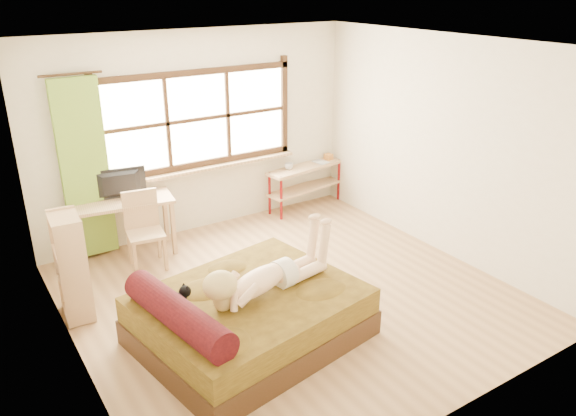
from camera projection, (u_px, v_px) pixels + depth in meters
floor at (290, 295)px, 6.27m from camera, size 4.50×4.50×0.00m
ceiling at (291, 45)px, 5.24m from camera, size 4.50×4.50×0.00m
wall_back at (199, 134)px, 7.50m from camera, size 4.50×0.00×4.50m
wall_front at (462, 270)px, 4.01m from camera, size 4.50×0.00×4.50m
wall_left at (62, 231)px, 4.62m from camera, size 0.00×4.50×4.50m
wall_right at (444, 148)px, 6.88m from camera, size 0.00×4.50×4.50m
window at (199, 122)px, 7.42m from camera, size 2.80×0.16×1.46m
curtain at (85, 170)px, 6.71m from camera, size 0.55×0.10×2.20m
bed at (246, 316)px, 5.38m from camera, size 2.25×1.92×0.76m
woman at (265, 263)px, 5.25m from camera, size 1.46×0.63×0.60m
kitten at (173, 300)px, 5.00m from camera, size 0.32×0.17×0.24m
desk at (124, 208)px, 6.94m from camera, size 1.26×0.72×0.75m
monitor at (120, 185)px, 6.87m from camera, size 0.66×0.18×0.38m
chair at (144, 225)px, 6.76m from camera, size 0.48×0.48×0.93m
pipe_shelf at (306, 177)px, 8.52m from camera, size 1.35×0.52×0.74m
cup at (289, 166)px, 8.27m from camera, size 0.14×0.14×0.10m
book at (316, 163)px, 8.54m from camera, size 0.21×0.26×0.02m
bookshelf at (71, 266)px, 5.69m from camera, size 0.31×0.51×1.12m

